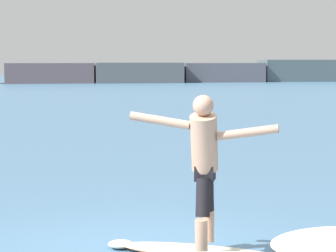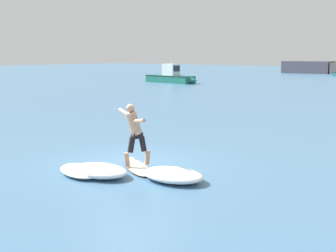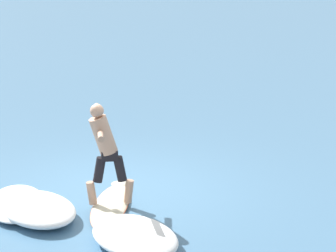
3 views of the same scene
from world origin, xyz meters
name	(u,v)px [view 1 (image 1 of 3)]	position (x,y,z in m)	size (l,w,h in m)	color
ground_plane	(134,251)	(0.00, 0.00, 0.00)	(200.00, 200.00, 0.00)	teal
rock_jetty_breakwater	(143,73)	(12.49, 62.00, 0.89)	(71.28, 5.24, 2.05)	#55515D
surfboard	(201,252)	(0.65, -0.41, 0.05)	(1.97, 1.60, 0.23)	beige
surfer	(204,160)	(0.66, -0.50, 1.05)	(1.46, 0.87, 1.64)	tan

